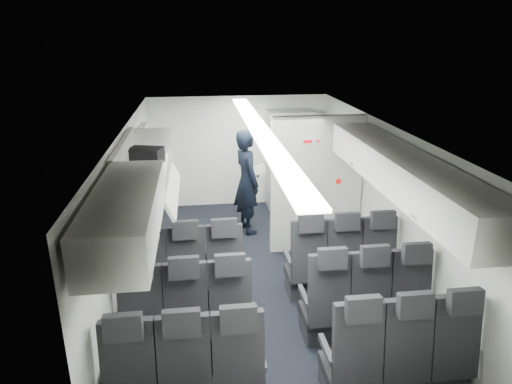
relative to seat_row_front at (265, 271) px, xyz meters
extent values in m
cube|color=black|center=(0.00, 0.53, -0.41)|extent=(3.40, 6.00, 0.01)
cube|color=silver|center=(0.00, 0.53, 1.75)|extent=(3.40, 6.00, 0.01)
cube|color=silver|center=(0.00, 3.53, 0.67)|extent=(3.40, 0.01, 2.15)
cube|color=silver|center=(0.00, -2.47, 0.67)|extent=(3.40, 0.01, 2.15)
cube|color=silver|center=(-1.70, 0.53, 0.67)|extent=(0.01, 6.00, 2.15)
cube|color=silver|center=(1.70, 0.53, 0.67)|extent=(0.01, 6.00, 2.15)
cube|color=white|center=(0.00, 0.53, 1.71)|extent=(0.25, 5.52, 0.03)
cube|color=black|center=(-1.42, 0.08, -0.13)|extent=(0.44, 0.46, 0.12)
cube|color=#2D2D33|center=(-1.42, 0.08, -0.29)|extent=(0.42, 0.42, 0.22)
cube|color=black|center=(-1.42, -0.14, 0.32)|extent=(0.44, 0.20, 0.80)
cube|color=black|center=(-1.42, -0.19, 0.72)|extent=(0.30, 0.12, 0.23)
cube|color=#2D2D33|center=(-1.64, 0.05, 0.15)|extent=(0.05, 0.40, 0.06)
cube|color=#2D2D33|center=(-1.20, 0.05, 0.15)|extent=(0.05, 0.40, 0.06)
cube|color=black|center=(-0.97, 0.08, -0.13)|extent=(0.44, 0.46, 0.12)
cube|color=#2D2D33|center=(-0.97, 0.08, -0.29)|extent=(0.42, 0.42, 0.22)
cube|color=black|center=(-0.97, -0.14, 0.32)|extent=(0.44, 0.20, 0.80)
cube|color=black|center=(-0.97, -0.19, 0.72)|extent=(0.30, 0.12, 0.23)
cube|color=#2D2D33|center=(-1.19, 0.05, 0.15)|extent=(0.05, 0.40, 0.06)
cube|color=#2D2D33|center=(-0.75, 0.05, 0.15)|extent=(0.05, 0.40, 0.06)
cube|color=black|center=(-0.52, 0.08, -0.13)|extent=(0.44, 0.46, 0.12)
cube|color=#2D2D33|center=(-0.52, 0.08, -0.29)|extent=(0.42, 0.42, 0.22)
cube|color=black|center=(-0.52, -0.14, 0.32)|extent=(0.44, 0.20, 0.80)
cube|color=black|center=(-0.52, -0.19, 0.72)|extent=(0.30, 0.12, 0.23)
cube|color=#2D2D33|center=(-0.74, 0.05, 0.15)|extent=(0.05, 0.40, 0.06)
cube|color=#2D2D33|center=(-0.30, 0.05, 0.15)|extent=(0.05, 0.40, 0.06)
cube|color=black|center=(0.52, 0.08, -0.13)|extent=(0.44, 0.46, 0.12)
cube|color=#2D2D33|center=(0.52, 0.08, -0.29)|extent=(0.42, 0.42, 0.22)
cube|color=black|center=(0.52, -0.14, 0.32)|extent=(0.44, 0.20, 0.80)
cube|color=black|center=(0.52, -0.19, 0.72)|extent=(0.30, 0.12, 0.23)
cube|color=#2D2D33|center=(0.30, 0.05, 0.15)|extent=(0.05, 0.40, 0.06)
cube|color=#2D2D33|center=(0.74, 0.05, 0.15)|extent=(0.05, 0.40, 0.06)
cube|color=black|center=(0.97, 0.08, -0.13)|extent=(0.44, 0.46, 0.12)
cube|color=#2D2D33|center=(0.97, 0.08, -0.29)|extent=(0.42, 0.42, 0.22)
cube|color=black|center=(0.97, -0.14, 0.32)|extent=(0.44, 0.20, 0.80)
cube|color=black|center=(0.97, -0.19, 0.72)|extent=(0.30, 0.12, 0.23)
cube|color=#2D2D33|center=(0.75, 0.05, 0.15)|extent=(0.05, 0.40, 0.06)
cube|color=#2D2D33|center=(1.19, 0.05, 0.15)|extent=(0.05, 0.40, 0.06)
cube|color=black|center=(1.42, 0.08, -0.13)|extent=(0.44, 0.46, 0.12)
cube|color=#2D2D33|center=(1.42, 0.08, -0.29)|extent=(0.42, 0.42, 0.22)
cube|color=black|center=(1.42, -0.14, 0.32)|extent=(0.44, 0.20, 0.80)
cube|color=black|center=(1.42, -0.19, 0.72)|extent=(0.30, 0.12, 0.23)
cube|color=#2D2D33|center=(1.20, 0.05, 0.15)|extent=(0.05, 0.40, 0.06)
cube|color=#2D2D33|center=(1.64, 0.05, 0.15)|extent=(0.05, 0.40, 0.06)
cube|color=black|center=(-1.42, -0.82, -0.13)|extent=(0.44, 0.46, 0.12)
cube|color=#2D2D33|center=(-1.42, -0.82, -0.29)|extent=(0.42, 0.42, 0.22)
cube|color=black|center=(-1.42, -1.04, 0.32)|extent=(0.44, 0.20, 0.80)
cube|color=black|center=(-1.42, -1.09, 0.72)|extent=(0.30, 0.12, 0.23)
cube|color=#2D2D33|center=(-1.64, -0.85, 0.15)|extent=(0.05, 0.40, 0.06)
cube|color=#2D2D33|center=(-1.20, -0.85, 0.15)|extent=(0.05, 0.40, 0.06)
cube|color=black|center=(-0.97, -0.82, -0.13)|extent=(0.44, 0.46, 0.12)
cube|color=#2D2D33|center=(-0.97, -0.82, -0.29)|extent=(0.42, 0.42, 0.22)
cube|color=black|center=(-0.97, -1.04, 0.32)|extent=(0.44, 0.20, 0.80)
cube|color=black|center=(-0.97, -1.09, 0.72)|extent=(0.30, 0.12, 0.23)
cube|color=#2D2D33|center=(-1.19, -0.85, 0.15)|extent=(0.05, 0.40, 0.06)
cube|color=#2D2D33|center=(-0.75, -0.85, 0.15)|extent=(0.05, 0.40, 0.06)
cube|color=black|center=(-0.52, -0.82, -0.13)|extent=(0.44, 0.46, 0.12)
cube|color=#2D2D33|center=(-0.52, -0.82, -0.29)|extent=(0.42, 0.42, 0.22)
cube|color=black|center=(-0.52, -1.04, 0.32)|extent=(0.44, 0.20, 0.80)
cube|color=black|center=(-0.52, -1.09, 0.72)|extent=(0.30, 0.12, 0.23)
cube|color=#2D2D33|center=(-0.74, -0.85, 0.15)|extent=(0.05, 0.40, 0.06)
cube|color=#2D2D33|center=(-0.30, -0.85, 0.15)|extent=(0.05, 0.40, 0.06)
cube|color=black|center=(0.52, -0.82, -0.13)|extent=(0.44, 0.46, 0.12)
cube|color=#2D2D33|center=(0.52, -0.82, -0.29)|extent=(0.42, 0.42, 0.22)
cube|color=black|center=(0.52, -1.04, 0.32)|extent=(0.44, 0.20, 0.80)
cube|color=black|center=(0.52, -1.09, 0.72)|extent=(0.30, 0.12, 0.23)
cube|color=#2D2D33|center=(0.30, -0.85, 0.15)|extent=(0.05, 0.40, 0.06)
cube|color=#2D2D33|center=(0.74, -0.85, 0.15)|extent=(0.05, 0.40, 0.06)
cube|color=black|center=(0.97, -0.82, -0.13)|extent=(0.44, 0.46, 0.12)
cube|color=#2D2D33|center=(0.97, -0.82, -0.29)|extent=(0.42, 0.42, 0.22)
cube|color=black|center=(0.97, -1.04, 0.32)|extent=(0.44, 0.20, 0.80)
cube|color=black|center=(0.97, -1.09, 0.72)|extent=(0.30, 0.12, 0.23)
cube|color=#2D2D33|center=(0.75, -0.85, 0.15)|extent=(0.05, 0.40, 0.06)
cube|color=#2D2D33|center=(1.19, -0.85, 0.15)|extent=(0.05, 0.40, 0.06)
cube|color=black|center=(1.42, -0.82, -0.13)|extent=(0.44, 0.46, 0.12)
cube|color=#2D2D33|center=(1.42, -0.82, -0.29)|extent=(0.42, 0.42, 0.22)
cube|color=black|center=(1.42, -1.04, 0.32)|extent=(0.44, 0.20, 0.80)
cube|color=black|center=(1.42, -1.09, 0.72)|extent=(0.30, 0.12, 0.23)
cube|color=#2D2D33|center=(1.20, -0.85, 0.15)|extent=(0.05, 0.40, 0.06)
cube|color=#2D2D33|center=(1.64, -0.85, 0.15)|extent=(0.05, 0.40, 0.06)
cube|color=black|center=(-1.42, -1.94, 0.32)|extent=(0.44, 0.20, 0.80)
cube|color=black|center=(-1.42, -1.99, 0.72)|extent=(0.30, 0.12, 0.23)
cube|color=#2D2D33|center=(-1.64, -1.75, 0.15)|extent=(0.05, 0.40, 0.06)
cube|color=#2D2D33|center=(-1.20, -1.75, 0.15)|extent=(0.05, 0.40, 0.06)
cube|color=black|center=(-0.97, -1.94, 0.32)|extent=(0.44, 0.20, 0.80)
cube|color=black|center=(-0.97, -1.99, 0.72)|extent=(0.30, 0.12, 0.23)
cube|color=#2D2D33|center=(-1.19, -1.75, 0.15)|extent=(0.05, 0.40, 0.06)
cube|color=#2D2D33|center=(-0.75, -1.75, 0.15)|extent=(0.05, 0.40, 0.06)
cube|color=black|center=(-0.52, -1.72, -0.13)|extent=(0.44, 0.46, 0.12)
cube|color=black|center=(-0.52, -1.94, 0.32)|extent=(0.44, 0.20, 0.80)
cube|color=black|center=(-0.52, -1.99, 0.72)|extent=(0.30, 0.12, 0.23)
cube|color=#2D2D33|center=(-0.74, -1.75, 0.15)|extent=(0.05, 0.40, 0.06)
cube|color=#2D2D33|center=(-0.30, -1.75, 0.15)|extent=(0.05, 0.40, 0.06)
cube|color=black|center=(0.52, -1.72, -0.13)|extent=(0.44, 0.46, 0.12)
cube|color=#2D2D33|center=(0.52, -1.72, -0.29)|extent=(0.42, 0.42, 0.22)
cube|color=black|center=(0.52, -1.94, 0.32)|extent=(0.44, 0.20, 0.80)
cube|color=black|center=(0.52, -1.99, 0.72)|extent=(0.30, 0.12, 0.23)
cube|color=#2D2D33|center=(0.30, -1.75, 0.15)|extent=(0.05, 0.40, 0.06)
cube|color=#2D2D33|center=(0.74, -1.75, 0.15)|extent=(0.05, 0.40, 0.06)
cube|color=black|center=(0.97, -1.72, -0.13)|extent=(0.44, 0.46, 0.12)
cube|color=#2D2D33|center=(0.97, -1.72, -0.29)|extent=(0.42, 0.42, 0.22)
cube|color=black|center=(0.97, -1.94, 0.32)|extent=(0.44, 0.20, 0.80)
cube|color=black|center=(0.97, -1.99, 0.72)|extent=(0.30, 0.12, 0.23)
cube|color=#2D2D33|center=(0.75, -1.75, 0.15)|extent=(0.05, 0.40, 0.06)
cube|color=#2D2D33|center=(1.19, -1.75, 0.15)|extent=(0.05, 0.40, 0.06)
cube|color=black|center=(1.42, -1.72, -0.13)|extent=(0.44, 0.46, 0.12)
cube|color=#2D2D33|center=(1.42, -1.72, -0.29)|extent=(0.42, 0.42, 0.22)
cube|color=black|center=(1.42, -1.94, 0.32)|extent=(0.44, 0.20, 0.80)
cube|color=black|center=(1.42, -1.99, 0.72)|extent=(0.30, 0.12, 0.23)
cube|color=#2D2D33|center=(1.20, -1.75, 0.15)|extent=(0.05, 0.40, 0.06)
cube|color=#2D2D33|center=(1.64, -1.75, 0.15)|extent=(0.05, 0.40, 0.06)
cube|color=silver|center=(-1.40, -1.47, 1.46)|extent=(0.52, 1.80, 0.40)
cylinder|color=slate|center=(-1.15, -1.47, 1.30)|extent=(0.04, 0.10, 0.04)
cube|color=#9E9E93|center=(-1.40, 0.28, 1.26)|extent=(0.52, 1.70, 0.04)
cube|color=silver|center=(-1.66, 0.28, 1.46)|extent=(0.06, 1.70, 0.44)
cube|color=silver|center=(-1.40, -0.55, 1.46)|extent=(0.52, 0.04, 0.40)
cube|color=silver|center=(-1.40, 1.11, 1.46)|extent=(0.52, 0.04, 0.40)
cube|color=silver|center=(-1.15, 0.28, 1.15)|extent=(0.21, 1.61, 0.38)
cube|color=silver|center=(1.40, -1.47, 1.46)|extent=(0.52, 1.80, 0.40)
cylinder|color=slate|center=(1.15, -1.47, 1.30)|extent=(0.04, 0.10, 0.04)
cube|color=silver|center=(1.40, 0.28, 1.46)|extent=(0.52, 1.70, 0.40)
cylinder|color=slate|center=(1.15, 0.28, 1.30)|extent=(0.04, 0.10, 0.04)
cube|color=silver|center=(0.98, 1.33, 0.67)|extent=(1.40, 0.12, 2.13)
cube|color=white|center=(0.85, 1.26, 1.38)|extent=(0.24, 0.01, 0.10)
cube|color=red|center=(0.80, 1.25, 1.38)|extent=(0.13, 0.01, 0.04)
cube|color=red|center=(0.95, 1.25, 1.38)|extent=(0.05, 0.01, 0.03)
cylinder|color=white|center=(1.30, 1.26, 0.75)|extent=(0.11, 0.01, 0.11)
cylinder|color=red|center=(1.30, 1.26, 0.75)|extent=(0.09, 0.01, 0.09)
cube|color=#939399|center=(0.95, 3.25, 0.55)|extent=(0.85, 0.50, 1.90)
cube|color=#3F3F42|center=(0.95, 2.99, 0.10)|extent=(0.80, 0.01, 0.02)
cube|color=#3F3F42|center=(0.95, 2.99, 0.60)|extent=(0.80, 0.01, 0.02)
cube|color=#3F3F42|center=(0.95, 2.99, 1.10)|extent=(0.80, 0.01, 0.02)
cube|color=silver|center=(-1.64, 2.08, 0.55)|extent=(0.10, 0.92, 1.86)
cylinder|color=black|center=(-1.58, 2.08, 1.05)|extent=(0.03, 0.22, 0.22)
cube|color=gold|center=(-1.58, 2.38, 0.60)|extent=(0.02, 0.10, 0.75)
cylinder|color=white|center=(-1.67, 1.33, 0.90)|extent=(0.01, 0.11, 0.11)
cylinder|color=red|center=(-1.66, 1.33, 0.90)|extent=(0.01, 0.09, 0.09)
imported|color=black|center=(0.01, 2.19, 0.49)|extent=(0.59, 0.74, 1.79)
cube|color=black|center=(-1.43, 0.56, 1.40)|extent=(0.46, 0.37, 0.24)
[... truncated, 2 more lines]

